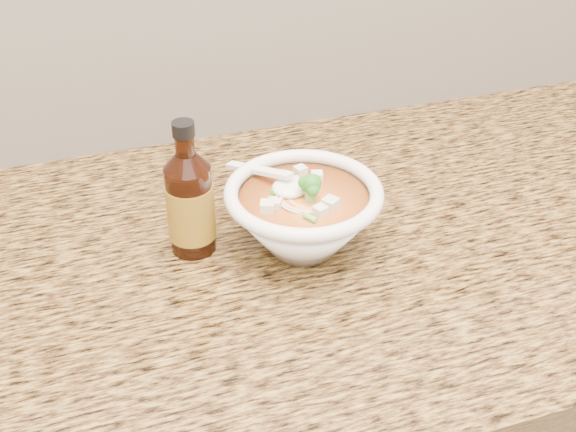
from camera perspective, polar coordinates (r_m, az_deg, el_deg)
name	(u,v)px	position (r m, az deg, el deg)	size (l,w,h in m)	color
counter_slab	(269,258)	(0.92, -1.48, -3.36)	(4.00, 0.68, 0.04)	olive
soup_bowl	(303,216)	(0.89, 1.22, -0.01)	(0.19, 0.20, 0.11)	white
hot_sauce_bottle	(190,204)	(0.88, -7.74, 0.98)	(0.06, 0.06, 0.18)	#321106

